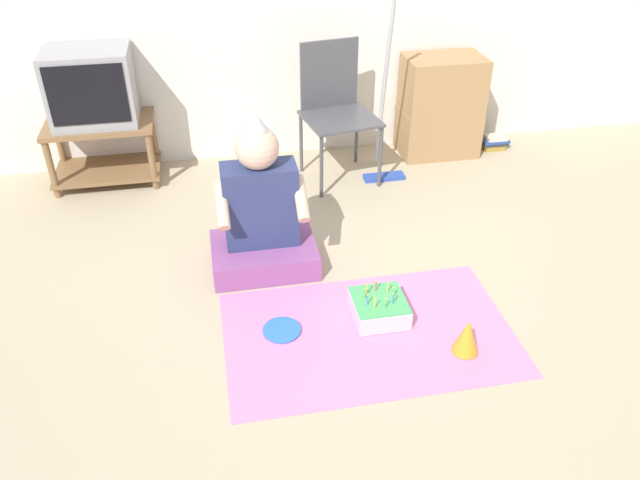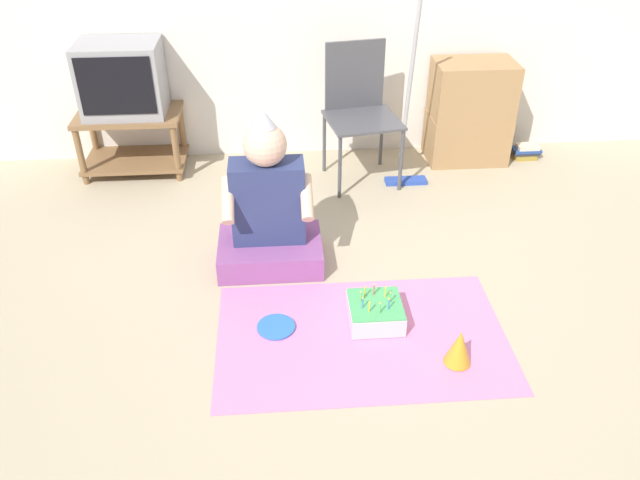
% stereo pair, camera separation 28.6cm
% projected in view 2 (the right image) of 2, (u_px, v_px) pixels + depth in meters
% --- Properties ---
extents(ground_plane, '(16.00, 16.00, 0.00)m').
position_uv_depth(ground_plane, '(382.00, 355.00, 2.87)').
color(ground_plane, tan).
extents(tv_stand, '(0.69, 0.43, 0.43)m').
position_uv_depth(tv_stand, '(132.00, 136.00, 4.29)').
color(tv_stand, olive).
rests_on(tv_stand, ground_plane).
extents(tv, '(0.53, 0.39, 0.47)m').
position_uv_depth(tv, '(122.00, 79.00, 4.07)').
color(tv, '#99999E').
rests_on(tv, tv_stand).
extents(folding_chair, '(0.52, 0.51, 0.90)m').
position_uv_depth(folding_chair, '(359.00, 104.00, 4.09)').
color(folding_chair, '#4C4C51').
rests_on(folding_chair, ground_plane).
extents(cardboard_box_stack, '(0.56, 0.36, 0.71)m').
position_uv_depth(cardboard_box_stack, '(470.00, 112.00, 4.39)').
color(cardboard_box_stack, '#A87F51').
rests_on(cardboard_box_stack, ground_plane).
extents(dust_mop, '(0.28, 0.29, 1.30)m').
position_uv_depth(dust_mop, '(408.00, 126.00, 4.11)').
color(dust_mop, '#2D4CB2').
rests_on(dust_mop, ground_plane).
extents(book_pile, '(0.20, 0.14, 0.10)m').
position_uv_depth(book_pile, '(525.00, 151.00, 4.57)').
color(book_pile, '#A88933').
rests_on(book_pile, ground_plane).
extents(person_seated, '(0.57, 0.41, 0.88)m').
position_uv_depth(person_seated, '(268.00, 213.00, 3.34)').
color(person_seated, '#8C4C8C').
rests_on(person_seated, ground_plane).
extents(party_cloth, '(1.38, 0.86, 0.01)m').
position_uv_depth(party_cloth, '(362.00, 337.00, 2.97)').
color(party_cloth, pink).
rests_on(party_cloth, ground_plane).
extents(birthday_cake, '(0.26, 0.26, 0.17)m').
position_uv_depth(birthday_cake, '(375.00, 312.00, 3.04)').
color(birthday_cake, silver).
rests_on(birthday_cake, party_cloth).
extents(party_hat_blue, '(0.12, 0.12, 0.18)m').
position_uv_depth(party_hat_blue, '(459.00, 347.00, 2.78)').
color(party_hat_blue, gold).
rests_on(party_hat_blue, party_cloth).
extents(paper_plate, '(0.19, 0.19, 0.01)m').
position_uv_depth(paper_plate, '(276.00, 327.00, 3.02)').
color(paper_plate, blue).
rests_on(paper_plate, party_cloth).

